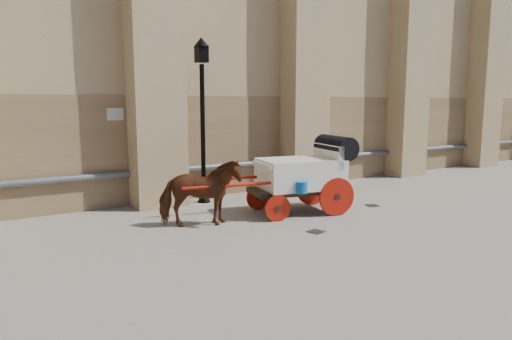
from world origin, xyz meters
TOP-DOWN VIEW (x-y plane):
  - ground at (0.00, 0.00)m, footprint 90.00×90.00m
  - horse at (-0.96, 1.05)m, footprint 1.99×1.37m
  - carriage at (1.95, 0.90)m, footprint 4.60×2.07m
  - street_lamp at (0.23, 3.34)m, footprint 0.43×0.43m
  - drain_grate_near at (0.97, -0.72)m, footprint 0.38×0.38m
  - drain_grate_far at (3.93, 0.46)m, footprint 0.42×0.42m

SIDE VIEW (x-z plane):
  - ground at x=0.00m, z-range 0.00..0.00m
  - drain_grate_near at x=0.97m, z-range 0.00..0.01m
  - drain_grate_far at x=3.93m, z-range 0.00..0.01m
  - horse at x=-0.96m, z-range 0.00..1.54m
  - carriage at x=1.95m, z-range 0.08..2.03m
  - street_lamp at x=0.23m, z-range 0.16..4.71m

